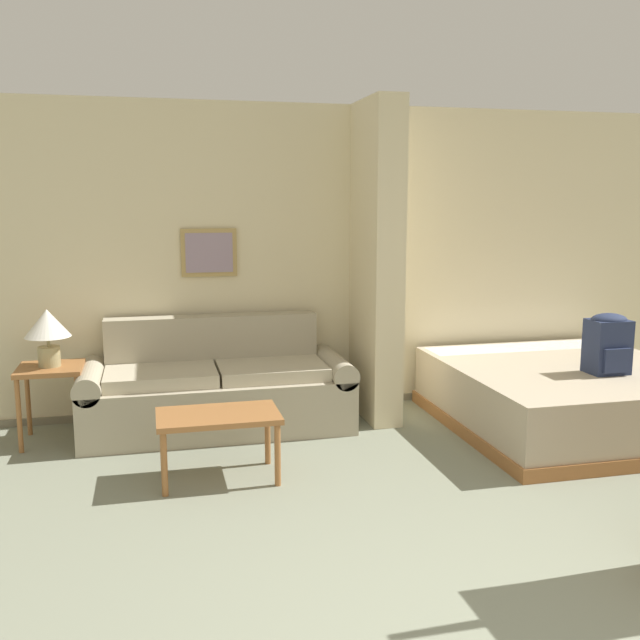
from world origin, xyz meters
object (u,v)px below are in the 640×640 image
at_px(table_lamp, 47,328).
at_px(bed, 567,395).
at_px(backpack, 608,342).
at_px(couch, 217,390).
at_px(coffee_table, 218,421).

xyz_separation_m(table_lamp, bed, (3.98, -0.57, -0.62)).
relative_size(table_lamp, backpack, 0.94).
bearing_deg(couch, coffee_table, -94.67).
distance_m(couch, backpack, 3.04).
distance_m(coffee_table, bed, 2.87).
bearing_deg(couch, table_lamp, -178.20).
xyz_separation_m(couch, backpack, (2.87, -0.91, 0.43)).
relative_size(couch, backpack, 4.58).
distance_m(table_lamp, backpack, 4.20).
relative_size(couch, coffee_table, 2.68).
bearing_deg(coffee_table, backpack, 3.18).
relative_size(couch, table_lamp, 4.90).
xyz_separation_m(coffee_table, backpack, (2.96, 0.16, 0.35)).
xyz_separation_m(bed, backpack, (0.13, -0.29, 0.49)).
bearing_deg(coffee_table, bed, 9.20).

